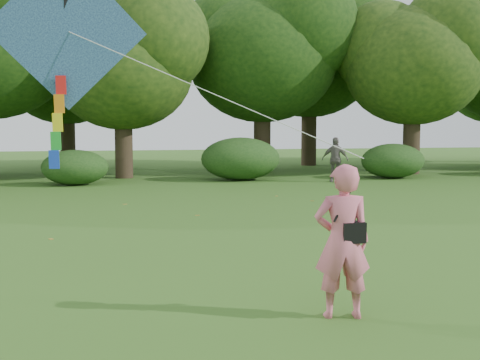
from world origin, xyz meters
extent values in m
plane|color=#265114|center=(0.00, 0.00, 0.00)|extent=(100.00, 100.00, 0.00)
imported|color=#DD687F|center=(0.33, -0.90, 0.98)|extent=(0.78, 0.58, 1.95)
imported|color=slate|center=(6.75, 16.21, 0.95)|extent=(1.20, 0.96, 1.91)
cube|color=black|center=(0.45, -0.93, 1.09)|extent=(0.30, 0.20, 0.26)
cylinder|color=black|center=(0.33, -0.94, 1.47)|extent=(0.33, 0.14, 0.47)
cube|color=#2962B4|center=(-3.06, 0.86, 3.73)|extent=(2.19, 0.32, 2.18)
cube|color=black|center=(-3.06, 0.89, 3.73)|extent=(0.14, 0.43, 1.98)
cylinder|color=white|center=(-1.24, -0.05, 2.87)|extent=(3.65, 1.82, 1.72)
cube|color=red|center=(-3.16, 0.88, 2.99)|extent=(0.14, 0.06, 0.26)
cube|color=orange|center=(-3.19, 0.88, 2.73)|extent=(0.14, 0.06, 0.26)
cube|color=yellow|center=(-3.22, 0.88, 2.47)|extent=(0.14, 0.06, 0.26)
cube|color=green|center=(-3.25, 0.88, 2.21)|extent=(0.14, 0.06, 0.26)
cube|color=blue|center=(-3.28, 0.88, 1.95)|extent=(0.14, 0.06, 0.26)
cylinder|color=#3A2D1E|center=(-2.00, 20.00, 1.57)|extent=(0.80, 0.80, 3.15)
ellipsoid|color=#1E3F11|center=(-2.00, 20.00, 4.91)|extent=(6.40, 6.40, 5.44)
cylinder|color=#3A2D1E|center=(5.00, 22.00, 1.84)|extent=(0.86, 0.86, 3.67)
ellipsoid|color=#1E3F11|center=(5.00, 22.00, 5.76)|extent=(7.60, 7.60, 6.46)
cylinder|color=#3A2D1E|center=(12.00, 19.50, 1.72)|extent=(0.83, 0.83, 3.43)
ellipsoid|color=#1E3F11|center=(12.00, 19.50, 5.30)|extent=(6.80, 6.80, 5.78)
cylinder|color=#3A2D1E|center=(-5.00, 27.50, 1.75)|extent=(0.84, 0.84, 3.50)
ellipsoid|color=#1E3F11|center=(-5.00, 27.50, 5.43)|extent=(7.00, 7.00, 5.95)
cylinder|color=#3A2D1E|center=(9.00, 26.50, 2.01)|extent=(0.90, 0.90, 4.02)
ellipsoid|color=#1E3F11|center=(9.00, 26.50, 6.17)|extent=(7.80, 7.80, 6.63)
ellipsoid|color=#264919|center=(-4.00, 17.10, 0.71)|extent=(2.66, 2.09, 1.42)
ellipsoid|color=#264919|center=(3.00, 17.90, 0.94)|extent=(3.50, 2.75, 1.88)
ellipsoid|color=#264919|center=(10.00, 17.40, 0.79)|extent=(2.94, 2.31, 1.58)
cube|color=olive|center=(3.73, 10.26, 0.00)|extent=(0.14, 0.12, 0.01)
cube|color=olive|center=(-2.15, 10.67, 0.00)|extent=(0.14, 0.12, 0.01)
cube|color=olive|center=(2.95, 11.74, 0.00)|extent=(0.13, 0.14, 0.01)
cube|color=olive|center=(-0.28, 7.96, 0.00)|extent=(0.12, 0.09, 0.01)
cube|color=olive|center=(-3.80, 5.27, 0.00)|extent=(0.12, 0.14, 0.01)
camera|label=1|loc=(-2.46, -7.92, 2.44)|focal=45.00mm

